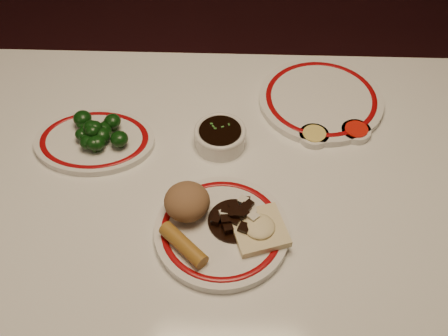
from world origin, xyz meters
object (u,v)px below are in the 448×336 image
soy_bowl (220,137)px  rice_mound (187,202)px  broccoli_plate (95,141)px  stirfry_heap (236,217)px  spring_roll (183,245)px  main_plate (222,231)px  broccoli_pile (97,132)px  dining_table (229,223)px  fried_wonton (259,229)px

soy_bowl → rice_mound: bearing=-105.5°
broccoli_plate → stirfry_heap: bearing=-33.6°
spring_roll → soy_bowl: bearing=33.3°
spring_roll → stirfry_heap: bearing=-9.9°
main_plate → broccoli_pile: size_ratio=2.02×
rice_mound → broccoli_plate: size_ratio=0.33×
spring_roll → broccoli_plate: size_ratio=0.40×
dining_table → main_plate: size_ratio=4.72×
rice_mound → spring_roll: rice_mound is taller
main_plate → fried_wonton: 0.07m
dining_table → spring_roll: bearing=-120.1°
rice_mound → broccoli_pile: bearing=137.8°
soy_bowl → spring_roll: bearing=-101.2°
stirfry_heap → soy_bowl: bearing=100.1°
spring_roll → stirfry_heap: 0.11m
fried_wonton → stirfry_heap: bearing=149.7°
fried_wonton → broccoli_plate: (-0.35, 0.23, -0.02)m
dining_table → rice_mound: 0.17m
stirfry_heap → soy_bowl: 0.21m
main_plate → rice_mound: 0.08m
main_plate → rice_mound: rice_mound is taller
dining_table → spring_roll: (-0.08, -0.14, 0.12)m
rice_mound → spring_roll: (-0.00, -0.08, -0.02)m
dining_table → broccoli_plate: bearing=155.5°
rice_mound → soy_bowl: bearing=74.5°
broccoli_pile → soy_bowl: (0.26, 0.01, -0.02)m
dining_table → rice_mound: size_ratio=13.99×
spring_roll → broccoli_plate: (-0.21, 0.27, -0.02)m
main_plate → stirfry_heap: size_ratio=2.55×
rice_mound → fried_wonton: 0.14m
fried_wonton → main_plate: bearing=175.6°
dining_table → broccoli_pile: broccoli_pile is taller
rice_mound → broccoli_plate: bearing=139.0°
dining_table → fried_wonton: bearing=-59.1°
fried_wonton → dining_table: bearing=120.9°
fried_wonton → broccoli_pile: broccoli_pile is taller
rice_mound → broccoli_plate: (-0.21, 0.18, -0.04)m
stirfry_heap → broccoli_plate: (-0.30, 0.20, -0.02)m
dining_table → soy_bowl: 0.18m
spring_roll → broccoli_pile: 0.34m
spring_roll → broccoli_pile: size_ratio=0.82×
main_plate → broccoli_pile: bearing=140.6°
stirfry_heap → dining_table: bearing=101.3°
stirfry_heap → broccoli_plate: bearing=146.4°
spring_roll → fried_wonton: size_ratio=0.88×
broccoli_plate → broccoli_pile: 0.03m
fried_wonton → soy_bowl: size_ratio=1.09×
fried_wonton → soy_bowl: 0.25m
dining_table → main_plate: main_plate is taller
stirfry_heap → spring_roll: bearing=-144.4°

